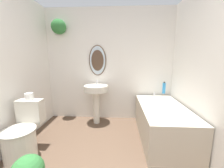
{
  "coord_description": "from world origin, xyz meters",
  "views": [
    {
      "loc": [
        0.23,
        -0.3,
        1.35
      ],
      "look_at": [
        0.12,
        1.68,
        0.98
      ],
      "focal_mm": 22.0,
      "sensor_mm": 36.0,
      "label": 1
    }
  ],
  "objects_px": {
    "toilet": "(23,137)",
    "toilet_paper_roll": "(29,97)",
    "shampoo_bottle": "(164,88)",
    "pedestal_sink": "(96,94)",
    "bathtub": "(162,121)"
  },
  "relations": [
    {
      "from": "toilet",
      "to": "toilet_paper_roll",
      "type": "distance_m",
      "value": 0.55
    },
    {
      "from": "shampoo_bottle",
      "to": "toilet_paper_roll",
      "type": "bearing_deg",
      "value": -155.95
    },
    {
      "from": "toilet",
      "to": "toilet_paper_roll",
      "type": "height_order",
      "value": "toilet_paper_roll"
    },
    {
      "from": "pedestal_sink",
      "to": "shampoo_bottle",
      "type": "distance_m",
      "value": 1.42
    },
    {
      "from": "bathtub",
      "to": "toilet",
      "type": "bearing_deg",
      "value": -163.31
    },
    {
      "from": "bathtub",
      "to": "shampoo_bottle",
      "type": "relative_size",
      "value": 5.88
    },
    {
      "from": "toilet",
      "to": "pedestal_sink",
      "type": "height_order",
      "value": "pedestal_sink"
    },
    {
      "from": "toilet",
      "to": "shampoo_bottle",
      "type": "relative_size",
      "value": 3.13
    },
    {
      "from": "pedestal_sink",
      "to": "toilet",
      "type": "bearing_deg",
      "value": -127.16
    },
    {
      "from": "pedestal_sink",
      "to": "toilet_paper_roll",
      "type": "xyz_separation_m",
      "value": [
        -0.83,
        -0.87,
        0.18
      ]
    },
    {
      "from": "toilet",
      "to": "toilet_paper_roll",
      "type": "relative_size",
      "value": 6.9
    },
    {
      "from": "pedestal_sink",
      "to": "toilet_paper_roll",
      "type": "height_order",
      "value": "pedestal_sink"
    },
    {
      "from": "pedestal_sink",
      "to": "bathtub",
      "type": "relative_size",
      "value": 0.64
    },
    {
      "from": "bathtub",
      "to": "toilet_paper_roll",
      "type": "bearing_deg",
      "value": -169.02
    },
    {
      "from": "bathtub",
      "to": "shampoo_bottle",
      "type": "distance_m",
      "value": 0.78
    }
  ]
}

